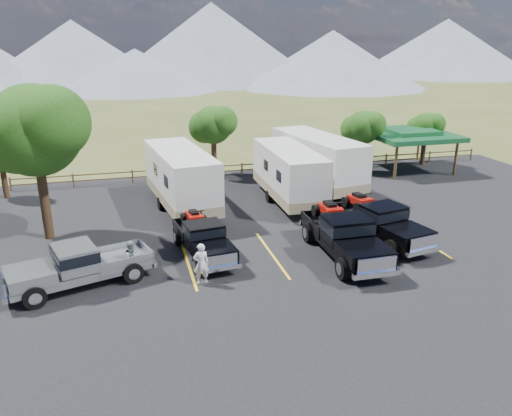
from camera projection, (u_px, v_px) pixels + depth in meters
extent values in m
plane|color=#424F21|center=(346.00, 288.00, 20.64)|extent=(320.00, 320.00, 0.00)
cube|color=black|center=(319.00, 259.00, 23.38)|extent=(44.00, 34.00, 0.04)
cube|color=yellow|center=(188.00, 263.00, 22.82)|extent=(0.12, 5.50, 0.01)
cube|color=yellow|center=(272.00, 254.00, 23.80)|extent=(0.12, 5.50, 0.01)
cube|color=yellow|center=(349.00, 246.00, 24.78)|extent=(0.12, 5.50, 0.01)
cube|color=yellow|center=(420.00, 238.00, 25.75)|extent=(0.12, 5.50, 0.01)
cylinder|color=black|center=(44.00, 197.00, 25.10)|extent=(0.48, 0.48, 4.48)
sphere|color=#204B12|center=(35.00, 131.00, 24.02)|extent=(4.48, 4.48, 4.48)
sphere|color=#204B12|center=(53.00, 122.00, 23.37)|extent=(3.52, 3.52, 3.52)
sphere|color=#204B12|center=(18.00, 135.00, 24.55)|extent=(3.84, 3.84, 3.84)
cylinder|color=black|center=(361.00, 155.00, 37.94)|extent=(0.39, 0.39, 2.80)
sphere|color=#204B12|center=(363.00, 128.00, 37.27)|extent=(2.52, 2.52, 2.52)
sphere|color=#204B12|center=(373.00, 125.00, 36.90)|extent=(1.98, 1.98, 1.98)
sphere|color=#204B12|center=(355.00, 129.00, 37.56)|extent=(2.16, 2.16, 2.16)
cylinder|color=black|center=(423.00, 150.00, 40.37)|extent=(0.38, 0.38, 2.52)
sphere|color=#204B12|center=(426.00, 127.00, 39.76)|extent=(2.24, 2.24, 2.24)
sphere|color=#204B12|center=(434.00, 124.00, 39.43)|extent=(1.76, 1.76, 1.76)
sphere|color=#204B12|center=(418.00, 128.00, 40.02)|extent=(1.92, 1.92, 1.92)
cylinder|color=black|center=(214.00, 156.00, 37.04)|extent=(0.41, 0.41, 3.08)
sphere|color=#204B12|center=(213.00, 125.00, 36.29)|extent=(2.80, 2.80, 2.80)
sphere|color=#204B12|center=(223.00, 121.00, 35.89)|extent=(2.20, 2.20, 2.20)
sphere|color=#204B12|center=(205.00, 127.00, 36.62)|extent=(2.40, 2.40, 2.40)
cylinder|color=black|center=(5.00, 182.00, 31.92)|extent=(0.36, 0.36, 2.24)
sphere|color=#204B12|center=(0.00, 156.00, 31.38)|extent=(2.10, 2.10, 2.10)
sphere|color=#204B12|center=(6.00, 153.00, 31.08)|extent=(1.65, 1.65, 1.65)
cylinder|color=brown|center=(11.00, 185.00, 33.50)|extent=(0.12, 0.12, 1.00)
cylinder|color=brown|center=(73.00, 180.00, 34.47)|extent=(0.12, 0.12, 1.00)
cylinder|color=brown|center=(133.00, 177.00, 35.45)|extent=(0.12, 0.12, 1.00)
cylinder|color=brown|center=(189.00, 173.00, 36.43)|extent=(0.12, 0.12, 1.00)
cylinder|color=brown|center=(242.00, 169.00, 37.40)|extent=(0.12, 0.12, 1.00)
cylinder|color=brown|center=(292.00, 166.00, 38.38)|extent=(0.12, 0.12, 1.00)
cylinder|color=brown|center=(340.00, 163.00, 39.36)|extent=(0.12, 0.12, 1.00)
cylinder|color=brown|center=(386.00, 160.00, 40.34)|extent=(0.12, 0.12, 1.00)
cylinder|color=brown|center=(430.00, 157.00, 41.31)|extent=(0.12, 0.12, 1.00)
cylinder|color=brown|center=(471.00, 154.00, 42.29)|extent=(0.12, 0.12, 1.00)
cube|color=brown|center=(267.00, 168.00, 37.91)|extent=(36.00, 0.06, 0.08)
cube|color=brown|center=(268.00, 163.00, 37.78)|extent=(36.00, 0.06, 0.08)
cylinder|color=brown|center=(396.00, 163.00, 36.05)|extent=(0.20, 0.20, 2.60)
cylinder|color=brown|center=(364.00, 149.00, 40.63)|extent=(0.20, 0.20, 2.60)
cylinder|color=brown|center=(456.00, 159.00, 37.28)|extent=(0.20, 0.20, 2.60)
cylinder|color=brown|center=(418.00, 145.00, 41.85)|extent=(0.20, 0.20, 2.60)
cube|color=#19582E|center=(410.00, 135.00, 38.48)|extent=(6.20, 6.20, 0.35)
cube|color=#19582E|center=(410.00, 131.00, 38.39)|extent=(3.50, 3.50, 0.35)
cone|color=slate|center=(74.00, 51.00, 116.43)|extent=(44.00, 44.00, 14.00)
cone|color=slate|center=(212.00, 42.00, 119.95)|extent=(52.00, 52.00, 18.00)
cone|color=slate|center=(332.00, 54.00, 134.71)|extent=(40.00, 40.00, 12.00)
cone|color=slate|center=(445.00, 47.00, 138.39)|extent=(50.00, 50.00, 15.00)
cone|color=slate|center=(136.00, 70.00, 97.71)|extent=(32.00, 32.00, 8.00)
cone|color=slate|center=(331.00, 65.00, 104.58)|extent=(40.00, 40.00, 9.00)
cube|color=black|center=(204.00, 244.00, 23.51)|extent=(2.27, 5.26, 0.32)
cube|color=black|center=(215.00, 251.00, 21.90)|extent=(1.90, 1.81, 0.45)
cube|color=black|center=(204.00, 232.00, 23.21)|extent=(1.84, 1.59, 0.89)
cube|color=black|center=(204.00, 230.00, 23.17)|extent=(1.88, 1.65, 0.40)
cube|color=black|center=(195.00, 228.00, 24.84)|extent=(1.97, 2.34, 0.49)
cube|color=white|center=(221.00, 260.00, 21.12)|extent=(1.43, 0.25, 0.49)
cube|color=white|center=(222.00, 268.00, 21.18)|extent=(1.76, 0.38, 0.20)
cube|color=white|center=(189.00, 227.00, 25.88)|extent=(1.75, 0.36, 0.20)
cylinder|color=black|center=(197.00, 265.00, 21.71)|extent=(0.37, 0.83, 0.80)
cylinder|color=black|center=(233.00, 259.00, 22.31)|extent=(0.37, 0.83, 0.80)
cylinder|color=black|center=(178.00, 237.00, 24.81)|extent=(0.37, 0.83, 0.80)
cylinder|color=black|center=(210.00, 232.00, 25.41)|extent=(0.37, 0.83, 0.80)
cube|color=#970F08|center=(194.00, 217.00, 24.65)|extent=(0.77, 1.23, 0.31)
cube|color=black|center=(194.00, 212.00, 24.58)|extent=(0.44, 0.71, 0.16)
cube|color=#970F08|center=(197.00, 218.00, 24.19)|extent=(0.75, 0.40, 0.20)
cylinder|color=black|center=(196.00, 212.00, 24.17)|extent=(0.80, 0.15, 0.05)
cylinder|color=black|center=(189.00, 224.00, 24.13)|extent=(0.29, 0.53, 0.50)
cylinder|color=black|center=(205.00, 222.00, 24.42)|extent=(0.29, 0.53, 0.50)
cylinder|color=black|center=(184.00, 218.00, 24.99)|extent=(0.29, 0.53, 0.50)
cylinder|color=black|center=(199.00, 216.00, 25.28)|extent=(0.29, 0.53, 0.50)
cube|color=black|center=(344.00, 243.00, 23.34)|extent=(2.05, 6.17, 0.39)
cube|color=black|center=(365.00, 253.00, 21.31)|extent=(2.09, 1.96, 0.54)
cube|color=black|center=(346.00, 229.00, 22.98)|extent=(2.05, 1.70, 1.08)
cube|color=black|center=(347.00, 225.00, 22.92)|extent=(2.09, 1.77, 0.49)
cube|color=black|center=(329.00, 223.00, 25.03)|extent=(2.10, 2.61, 0.59)
cube|color=white|center=(377.00, 265.00, 20.32)|extent=(1.73, 0.10, 0.59)
cube|color=white|center=(377.00, 274.00, 20.40)|extent=(2.12, 0.22, 0.24)
cube|color=white|center=(319.00, 221.00, 26.33)|extent=(2.12, 0.19, 0.24)
cylinder|color=black|center=(343.00, 269.00, 21.21)|extent=(0.33, 0.97, 0.97)
cylinder|color=black|center=(386.00, 263.00, 21.68)|extent=(0.33, 0.97, 0.97)
cylinder|color=black|center=(308.00, 233.00, 25.13)|extent=(0.33, 0.97, 0.97)
cylinder|color=black|center=(345.00, 229.00, 25.60)|extent=(0.33, 0.97, 0.97)
cube|color=#970F08|center=(330.00, 209.00, 24.80)|extent=(0.77, 1.41, 0.38)
cube|color=black|center=(330.00, 204.00, 24.71)|extent=(0.44, 0.81, 0.19)
cube|color=#970F08|center=(334.00, 211.00, 24.22)|extent=(0.87, 0.39, 0.24)
cylinder|color=black|center=(334.00, 203.00, 24.19)|extent=(0.97, 0.07, 0.06)
cylinder|color=black|center=(325.00, 218.00, 24.21)|extent=(0.29, 0.61, 0.60)
cylinder|color=black|center=(343.00, 217.00, 24.43)|extent=(0.29, 0.61, 0.60)
cylinder|color=black|center=(316.00, 211.00, 25.30)|extent=(0.29, 0.61, 0.60)
cylinder|color=black|center=(334.00, 209.00, 25.52)|extent=(0.29, 0.61, 0.60)
cube|color=black|center=(380.00, 228.00, 25.29)|extent=(2.99, 6.07, 0.37)
cube|color=black|center=(408.00, 234.00, 23.51)|extent=(2.28, 2.19, 0.51)
cube|color=black|center=(383.00, 215.00, 24.95)|extent=(2.19, 1.94, 1.02)
cube|color=black|center=(383.00, 212.00, 24.90)|extent=(2.25, 2.01, 0.46)
cube|color=black|center=(358.00, 212.00, 26.75)|extent=(2.40, 2.79, 0.56)
cube|color=white|center=(424.00, 243.00, 22.64)|extent=(1.62, 0.40, 0.56)
cube|color=white|center=(424.00, 251.00, 22.71)|extent=(2.00, 0.57, 0.22)
cube|color=white|center=(344.00, 212.00, 27.90)|extent=(1.99, 0.55, 0.22)
cylinder|color=black|center=(392.00, 249.00, 23.23)|extent=(0.48, 0.96, 0.92)
cylinder|color=black|center=(423.00, 242.00, 24.04)|extent=(0.48, 0.96, 0.92)
cylinder|color=black|center=(341.00, 222.00, 26.66)|extent=(0.48, 0.96, 0.92)
cylinder|color=black|center=(370.00, 217.00, 27.46)|extent=(0.48, 0.96, 0.92)
cube|color=#970F08|center=(359.00, 200.00, 26.53)|extent=(0.96, 1.44, 0.36)
cube|color=black|center=(359.00, 196.00, 26.45)|extent=(0.55, 0.83, 0.18)
cube|color=#970F08|center=(366.00, 201.00, 26.02)|extent=(0.87, 0.51, 0.22)
cylinder|color=black|center=(365.00, 194.00, 26.00)|extent=(0.91, 0.24, 0.06)
cylinder|color=black|center=(358.00, 208.00, 25.93)|extent=(0.37, 0.61, 0.57)
cylinder|color=black|center=(372.00, 206.00, 26.32)|extent=(0.37, 0.61, 0.57)
cylinder|color=black|center=(345.00, 202.00, 26.88)|extent=(0.37, 0.61, 0.57)
cylinder|color=black|center=(359.00, 200.00, 27.27)|extent=(0.37, 0.61, 0.57)
cube|color=silver|center=(181.00, 175.00, 29.52)|extent=(3.66, 8.53, 2.97)
cube|color=gray|center=(182.00, 194.00, 29.89)|extent=(3.70, 8.57, 0.66)
cube|color=black|center=(166.00, 181.00, 27.13)|extent=(0.15, 0.99, 0.66)
cube|color=black|center=(213.00, 177.00, 28.09)|extent=(0.15, 0.99, 0.66)
cylinder|color=black|center=(161.00, 203.00, 29.91)|extent=(0.37, 0.80, 0.77)
cylinder|color=black|center=(201.00, 199.00, 30.80)|extent=(0.37, 0.80, 0.77)
cube|color=black|center=(207.00, 228.00, 25.53)|extent=(0.38, 1.98, 0.11)
cube|color=silver|center=(289.00, 171.00, 30.82)|extent=(2.55, 7.85, 2.82)
cube|color=gray|center=(288.00, 188.00, 31.17)|extent=(2.58, 7.89, 0.63)
cube|color=black|center=(279.00, 176.00, 28.63)|extent=(0.03, 0.94, 0.63)
cube|color=black|center=(320.00, 173.00, 29.24)|extent=(0.03, 0.94, 0.63)
cylinder|color=black|center=(269.00, 196.00, 31.35)|extent=(0.27, 0.73, 0.73)
cylinder|color=black|center=(304.00, 193.00, 31.91)|extent=(0.27, 0.73, 0.73)
cube|color=black|center=(316.00, 220.00, 26.84)|extent=(0.14, 1.88, 0.10)
cube|color=silver|center=(317.00, 158.00, 33.56)|extent=(4.08, 8.73, 3.02)
cube|color=gray|center=(316.00, 175.00, 33.94)|extent=(4.11, 8.77, 0.67)
cube|color=black|center=(316.00, 162.00, 31.12)|extent=(0.19, 1.00, 0.67)
cube|color=black|center=(352.00, 158.00, 32.19)|extent=(0.19, 1.00, 0.67)
cylinder|color=black|center=(298.00, 184.00, 33.90)|extent=(0.41, 0.82, 0.78)
cylinder|color=black|center=(329.00, 180.00, 34.91)|extent=(0.41, 0.82, 0.78)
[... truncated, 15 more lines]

